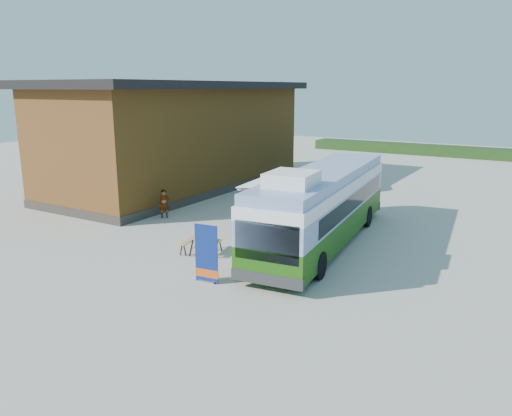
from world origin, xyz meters
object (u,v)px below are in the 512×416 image
Objects in this scene: picnic_table at (201,239)px; person_a at (164,204)px; person_b at (284,217)px; slurry_tanker at (345,169)px; bus at (323,204)px; banner at (207,259)px.

picnic_table is 6.71m from person_a.
person_b is 0.36× the size of slurry_tanker.
slurry_tanker is (5.16, 13.99, 0.47)m from person_a.
picnic_table is at bearing 12.93° from person_b.
slurry_tanker is at bearing 78.97° from picnic_table.
bus is 6.89m from banner.
banner is 6.61m from person_b.
picnic_table is 0.31× the size of slurry_tanker.
banner is 0.40× the size of slurry_tanker.
picnic_table is 0.86× the size of person_b.
picnic_table is 17.86m from slurry_tanker.
person_b is (-0.27, 6.60, 0.09)m from banner.
slurry_tanker is (-2.30, 13.84, 0.26)m from person_b.
person_a is 0.29× the size of slurry_tanker.
bus is 5.92× the size of banner.
banner is 1.12× the size of person_b.
picnic_table is 4.48m from person_b.
person_b reaches higher than picnic_table.
person_b is at bearing 51.68° from picnic_table.
banner is (-1.73, -6.59, -1.00)m from bus.
banner is 1.40× the size of person_a.
banner reaches higher than picnic_table.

